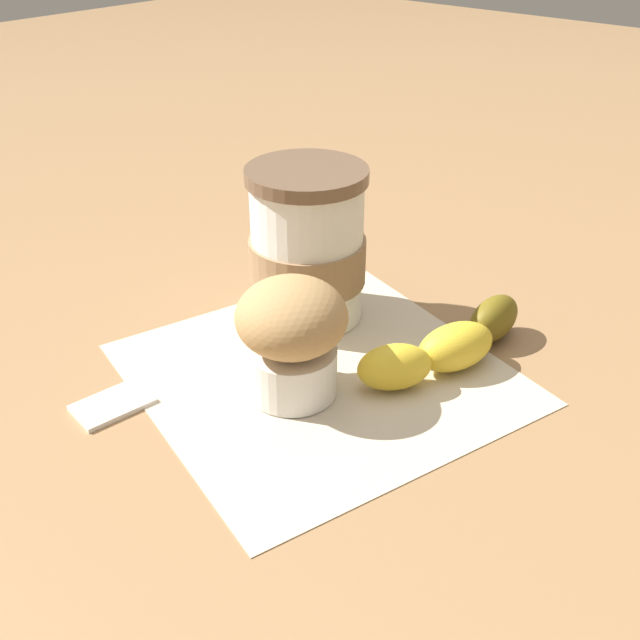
% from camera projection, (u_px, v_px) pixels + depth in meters
% --- Properties ---
extents(ground_plane, '(3.00, 3.00, 0.00)m').
position_uv_depth(ground_plane, '(320.00, 374.00, 0.53)').
color(ground_plane, '#936D47').
extents(paper_napkin, '(0.30, 0.30, 0.00)m').
position_uv_depth(paper_napkin, '(320.00, 373.00, 0.53)').
color(paper_napkin, beige).
rests_on(paper_napkin, ground_plane).
extents(coffee_cup, '(0.09, 0.09, 0.12)m').
position_uv_depth(coffee_cup, '(307.00, 248.00, 0.57)').
color(coffee_cup, white).
rests_on(coffee_cup, paper_napkin).
extents(muffin, '(0.07, 0.07, 0.08)m').
position_uv_depth(muffin, '(288.00, 332.00, 0.49)').
color(muffin, white).
rests_on(muffin, paper_napkin).
extents(banana, '(0.07, 0.16, 0.03)m').
position_uv_depth(banana, '(450.00, 344.00, 0.53)').
color(banana, gold).
rests_on(banana, paper_napkin).
extents(sugar_packet, '(0.04, 0.05, 0.01)m').
position_uv_depth(sugar_packet, '(112.00, 402.00, 0.50)').
color(sugar_packet, white).
rests_on(sugar_packet, ground_plane).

